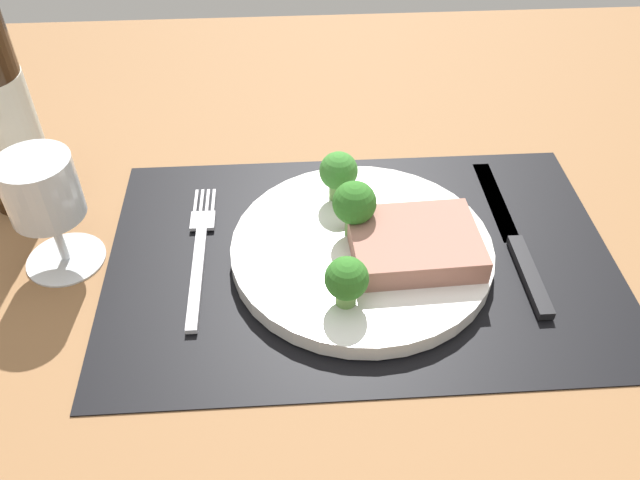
{
  "coord_description": "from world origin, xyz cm",
  "views": [
    {
      "loc": [
        -6.72,
        -44.2,
        43.26
      ],
      "look_at": [
        -3.86,
        0.76,
        1.9
      ],
      "focal_mm": 36.67,
      "sensor_mm": 36.0,
      "label": 1
    }
  ],
  "objects_px": {
    "plate": "(361,250)",
    "knife": "(516,243)",
    "steak": "(415,243)",
    "fork": "(200,251)",
    "wine_glass": "(44,197)"
  },
  "relations": [
    {
      "from": "plate",
      "to": "knife",
      "type": "distance_m",
      "value": 0.15
    },
    {
      "from": "plate",
      "to": "steak",
      "type": "xyz_separation_m",
      "value": [
        0.05,
        -0.01,
        0.02
      ]
    },
    {
      "from": "steak",
      "to": "knife",
      "type": "height_order",
      "value": "steak"
    },
    {
      "from": "fork",
      "to": "knife",
      "type": "distance_m",
      "value": 0.3
    },
    {
      "from": "fork",
      "to": "wine_glass",
      "type": "height_order",
      "value": "wine_glass"
    },
    {
      "from": "steak",
      "to": "fork",
      "type": "relative_size",
      "value": 0.6
    },
    {
      "from": "steak",
      "to": "fork",
      "type": "xyz_separation_m",
      "value": [
        -0.2,
        0.03,
        -0.02
      ]
    },
    {
      "from": "plate",
      "to": "steak",
      "type": "distance_m",
      "value": 0.05
    },
    {
      "from": "plate",
      "to": "knife",
      "type": "bearing_deg",
      "value": 2.03
    },
    {
      "from": "plate",
      "to": "steak",
      "type": "bearing_deg",
      "value": -17.83
    },
    {
      "from": "steak",
      "to": "knife",
      "type": "distance_m",
      "value": 0.11
    },
    {
      "from": "steak",
      "to": "wine_glass",
      "type": "relative_size",
      "value": 1.0
    },
    {
      "from": "fork",
      "to": "steak",
      "type": "bearing_deg",
      "value": -11.05
    },
    {
      "from": "steak",
      "to": "wine_glass",
      "type": "distance_m",
      "value": 0.33
    },
    {
      "from": "fork",
      "to": "plate",
      "type": "bearing_deg",
      "value": -8.07
    }
  ]
}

